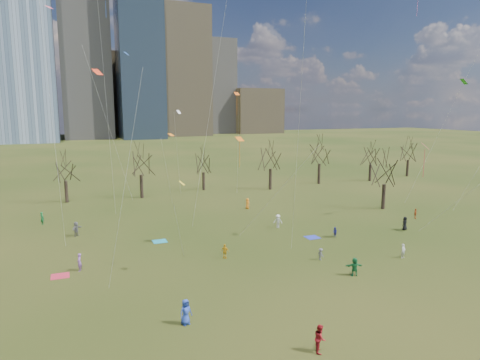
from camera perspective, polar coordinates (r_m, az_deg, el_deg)
name	(u,v)px	position (r m, az deg, el deg)	size (l,w,h in m)	color
ground	(288,274)	(40.67, 6.44, -12.39)	(500.00, 500.00, 0.00)	black
downtown_skyline	(96,63)	(245.51, -18.64, 14.51)	(212.50, 78.00, 118.00)	slate
bare_tree_row	(184,163)	(73.22, -7.41, 2.30)	(113.04, 29.80, 9.50)	black
blanket_teal	(160,241)	(50.67, -10.65, -8.04)	(1.60, 1.50, 0.03)	teal
blanket_navy	(312,237)	(52.00, 9.61, -7.55)	(1.60, 1.50, 0.03)	#2330A7
blanket_crimson	(60,276)	(43.26, -22.86, -11.71)	(1.60, 1.50, 0.03)	#B92539
person_0	(186,312)	(31.78, -7.25, -17.06)	(0.91, 0.59, 1.86)	#2742A9
person_1	(403,251)	(47.40, 20.94, -8.82)	(0.54, 0.36, 1.48)	silver
person_2	(320,338)	(28.95, 10.62, -20.03)	(0.88, 0.68, 1.81)	maroon
person_3	(321,254)	(44.58, 10.70, -9.68)	(0.79, 0.45, 1.22)	slate
person_4	(225,251)	(44.17, -2.02, -9.49)	(0.89, 0.37, 1.51)	gold
person_5	(355,267)	(41.14, 15.03, -11.11)	(1.60, 0.51, 1.73)	#186D36
person_6	(405,223)	(58.02, 21.13, -5.41)	(0.84, 0.54, 1.71)	black
person_7	(79,262)	(43.64, -20.63, -10.22)	(0.62, 0.41, 1.70)	#8B54A8
person_8	(335,232)	(52.71, 12.54, -6.78)	(0.56, 0.43, 1.15)	#24249C
person_9	(278,221)	(55.47, 5.08, -5.47)	(1.11, 0.64, 1.72)	silver
person_10	(415,214)	(64.63, 22.35, -4.16)	(0.81, 0.34, 1.38)	#BE481B
person_11	(76,229)	(55.27, -20.99, -6.10)	(1.63, 0.52, 1.76)	slate
person_12	(247,203)	(65.48, 1.00, -3.15)	(0.82, 0.53, 1.67)	orange
person_13	(42,218)	(62.49, -24.88, -4.65)	(0.61, 0.40, 1.66)	#197235
kites_airborne	(254,117)	(50.44, 1.90, 8.37)	(53.72, 41.64, 36.46)	orange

